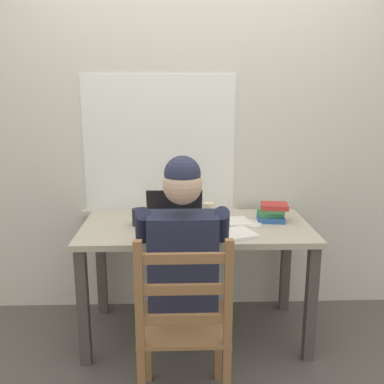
# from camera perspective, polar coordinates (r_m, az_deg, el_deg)

# --- Properties ---
(ground_plane) EXTENTS (8.00, 8.00, 0.00)m
(ground_plane) POSITION_cam_1_polar(r_m,az_deg,el_deg) (2.94, 0.50, -18.17)
(ground_plane) COLOR #56514C
(back_wall) EXTENTS (6.00, 0.08, 2.60)m
(back_wall) POSITION_cam_1_polar(r_m,az_deg,el_deg) (2.94, 0.13, 8.63)
(back_wall) COLOR silver
(back_wall) RESTS_ON ground
(desk) EXTENTS (1.39, 0.69, 0.73)m
(desk) POSITION_cam_1_polar(r_m,az_deg,el_deg) (2.67, 0.53, -6.50)
(desk) COLOR #BCB29E
(desk) RESTS_ON ground
(seated_person) EXTENTS (0.50, 0.60, 1.24)m
(seated_person) POSITION_cam_1_polar(r_m,az_deg,el_deg) (2.25, -1.25, -8.91)
(seated_person) COLOR #232842
(seated_person) RESTS_ON ground
(wooden_chair) EXTENTS (0.42, 0.42, 0.94)m
(wooden_chair) POSITION_cam_1_polar(r_m,az_deg,el_deg) (2.10, -1.12, -17.49)
(wooden_chair) COLOR olive
(wooden_chair) RESTS_ON ground
(laptop) EXTENTS (0.33, 0.28, 0.23)m
(laptop) POSITION_cam_1_polar(r_m,az_deg,el_deg) (2.50, -2.35, -4.08)
(laptop) COLOR black
(laptop) RESTS_ON desk
(computer_mouse) EXTENTS (0.06, 0.10, 0.03)m
(computer_mouse) POSITION_cam_1_polar(r_m,az_deg,el_deg) (2.45, 4.17, -5.44)
(computer_mouse) COLOR black
(computer_mouse) RESTS_ON desk
(coffee_mug_white) EXTENTS (0.11, 0.07, 0.10)m
(coffee_mug_white) POSITION_cam_1_polar(r_m,az_deg,el_deg) (2.75, 2.24, -2.53)
(coffee_mug_white) COLOR beige
(coffee_mug_white) RESTS_ON desk
(coffee_mug_dark) EXTENTS (0.12, 0.08, 0.10)m
(coffee_mug_dark) POSITION_cam_1_polar(r_m,az_deg,el_deg) (2.63, -7.04, -3.32)
(coffee_mug_dark) COLOR black
(coffee_mug_dark) RESTS_ON desk
(book_stack_main) EXTENTS (0.20, 0.16, 0.11)m
(book_stack_main) POSITION_cam_1_polar(r_m,az_deg,el_deg) (2.75, 10.58, -2.68)
(book_stack_main) COLOR #2D5B9E
(book_stack_main) RESTS_ON desk
(paper_pile_near_laptop) EXTENTS (0.24, 0.25, 0.02)m
(paper_pile_near_laptop) POSITION_cam_1_polar(r_m,az_deg,el_deg) (2.47, 6.01, -5.51)
(paper_pile_near_laptop) COLOR white
(paper_pile_near_laptop) RESTS_ON desk
(paper_pile_back_corner) EXTENTS (0.23, 0.21, 0.01)m
(paper_pile_back_corner) POSITION_cam_1_polar(r_m,az_deg,el_deg) (2.68, 5.43, -3.96)
(paper_pile_back_corner) COLOR white
(paper_pile_back_corner) RESTS_ON desk
(paper_pile_side) EXTENTS (0.24, 0.20, 0.01)m
(paper_pile_side) POSITION_cam_1_polar(r_m,az_deg,el_deg) (2.68, 6.98, -4.10)
(paper_pile_side) COLOR silver
(paper_pile_side) RESTS_ON desk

